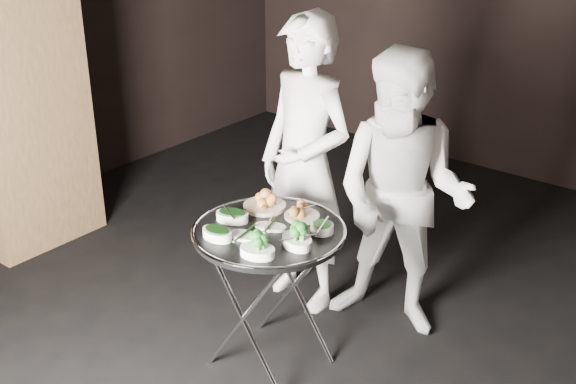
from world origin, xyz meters
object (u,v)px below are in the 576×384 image
Objects in this scene: serving_tray at (269,231)px; waiter_right at (402,197)px; waiter_left at (305,166)px; tray_stand at (270,292)px.

serving_tray is 0.47× the size of waiter_right.
waiter_right is (0.58, 0.10, -0.06)m from waiter_left.
serving_tray is at bearing -56.31° from tray_stand.
tray_stand is 1.03× the size of serving_tray.
waiter_right reaches higher than tray_stand.
serving_tray is 0.44× the size of waiter_left.
waiter_right is at bearing 65.92° from tray_stand.
waiter_left reaches higher than serving_tray.
waiter_right reaches higher than serving_tray.
serving_tray is 0.80m from waiter_right.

